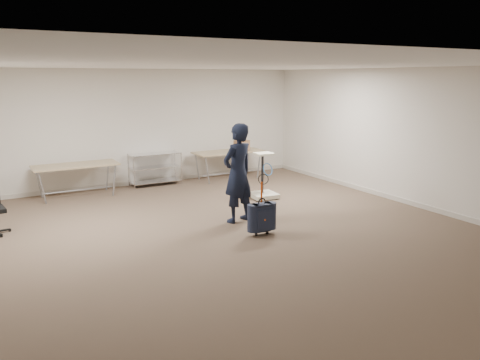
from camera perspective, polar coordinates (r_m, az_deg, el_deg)
ground at (r=8.02m, az=-0.10°, el=-6.55°), size 9.00×9.00×0.00m
room_shell at (r=9.17m, az=-4.35°, el=-3.78°), size 8.00×9.00×9.00m
folding_table_left at (r=10.88m, az=-19.39°, el=1.52°), size 1.80×0.75×0.73m
folding_table_right at (r=12.11m, az=-1.44°, el=3.29°), size 1.80×0.75×0.73m
wire_shelf at (r=11.63m, az=-10.31°, el=1.51°), size 1.22×0.47×0.80m
person at (r=8.45m, az=-0.27°, el=0.83°), size 0.75×0.60×1.81m
suitcase at (r=7.86m, az=2.67°, el=-4.55°), size 0.35×0.21×0.92m
equipment_cart at (r=10.26m, az=2.88°, el=-0.77°), size 0.59×0.59×1.01m
cardboard_box at (r=12.21m, az=0.21°, el=4.25°), size 0.36×0.28×0.26m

